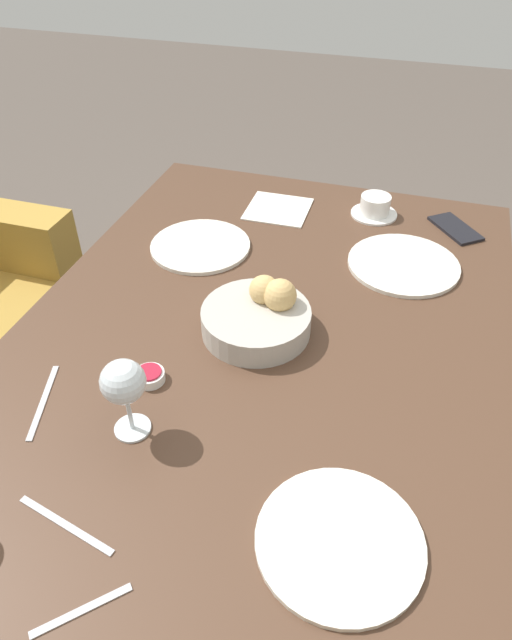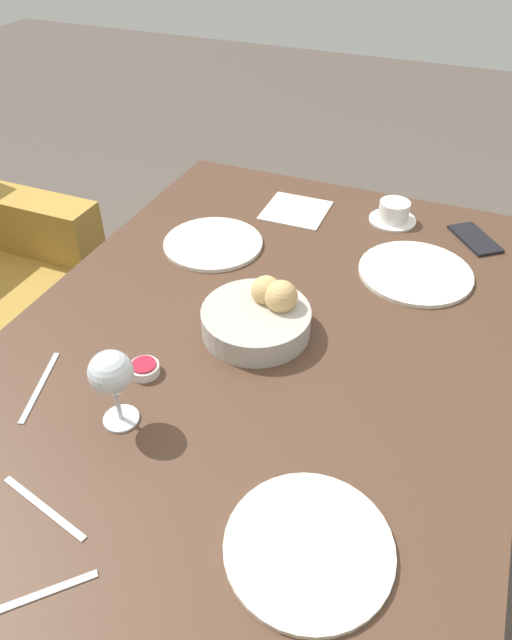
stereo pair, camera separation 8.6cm
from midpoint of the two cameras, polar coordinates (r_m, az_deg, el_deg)
The scene contains 14 objects.
ground_plane at distance 1.75m, azimuth -1.49°, elevation -21.05°, with size 10.00×10.00×0.00m, color #564C44.
dining_table at distance 1.22m, azimuth -2.01°, elevation -5.56°, with size 1.53×1.03×0.75m.
bread_basket at distance 1.18m, azimuth -1.80°, elevation 0.33°, with size 0.23×0.23×0.11m.
plate_near_left at distance 0.89m, azimuth 5.44°, elevation -21.26°, with size 0.25×0.25×0.01m.
plate_near_right at distance 1.42m, azimuth 12.86°, elevation 5.41°, with size 0.27×0.27×0.01m.
plate_far_center at distance 1.47m, azimuth -7.27°, elevation 7.32°, with size 0.25×0.25×0.01m.
wine_glass at distance 0.96m, azimuth -15.64°, elevation -6.30°, with size 0.08×0.08×0.16m.
coffee_cup at distance 1.62m, azimuth 10.29°, elevation 11.05°, with size 0.13×0.13×0.06m.
jam_bowl_berry at distance 1.11m, azimuth -12.81°, elevation -5.55°, with size 0.06×0.06×0.02m.
fork_silver at distance 0.96m, azimuth -21.10°, elevation -18.67°, with size 0.05×0.18×0.00m.
knife_silver at distance 1.14m, azimuth -22.58°, elevation -7.60°, with size 0.18×0.07×0.00m.
spoon_coffee at distance 0.89m, azimuth -19.99°, elevation -25.76°, with size 0.10×0.10×0.00m.
napkin at distance 1.63m, azimuth 0.69°, elevation 11.01°, with size 0.17×0.17×0.00m.
cell_phone at distance 1.61m, azimuth 17.86°, elevation 8.68°, with size 0.16×0.15×0.01m.
Camera 1 is at (-0.82, -0.25, 1.53)m, focal length 32.00 mm.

